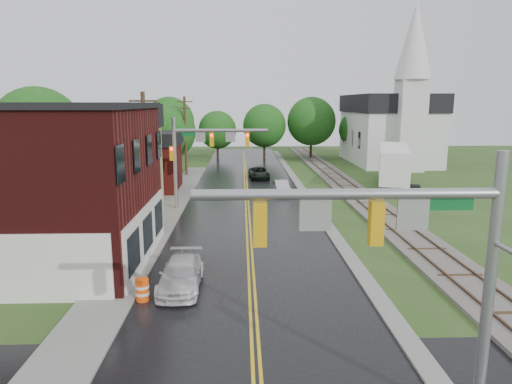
{
  "coord_description": "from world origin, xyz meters",
  "views": [
    {
      "loc": [
        -0.44,
        -8.28,
        8.28
      ],
      "look_at": [
        0.34,
        16.1,
        3.5
      ],
      "focal_mm": 32.0,
      "sensor_mm": 36.0,
      "label": 1
    }
  ],
  "objects_px": {
    "tree_left_c": "(113,140)",
    "construction_barrel": "(142,290)",
    "semi_trailer": "(393,162)",
    "pickup_white": "(181,274)",
    "suv_dark": "(259,173)",
    "utility_pole_c": "(185,135)",
    "brick_building": "(6,185)",
    "traffic_signal_far": "(202,146)",
    "sedan_silver": "(281,187)",
    "traffic_signal_near": "(406,244)",
    "utility_pole_b": "(146,158)",
    "tree_left_b": "(40,133)",
    "church": "(392,121)",
    "tree_left_e": "(170,133)"
  },
  "relations": [
    {
      "from": "sedan_silver",
      "to": "pickup_white",
      "type": "bearing_deg",
      "value": -110.26
    },
    {
      "from": "traffic_signal_near",
      "to": "semi_trailer",
      "type": "relative_size",
      "value": 0.58
    },
    {
      "from": "utility_pole_b",
      "to": "utility_pole_c",
      "type": "bearing_deg",
      "value": 90.0
    },
    {
      "from": "traffic_signal_far",
      "to": "sedan_silver",
      "type": "distance_m",
      "value": 10.13
    },
    {
      "from": "suv_dark",
      "to": "pickup_white",
      "type": "relative_size",
      "value": 1.01
    },
    {
      "from": "utility_pole_b",
      "to": "tree_left_c",
      "type": "bearing_deg",
      "value": 111.49
    },
    {
      "from": "tree_left_c",
      "to": "suv_dark",
      "type": "height_order",
      "value": "tree_left_c"
    },
    {
      "from": "traffic_signal_near",
      "to": "sedan_silver",
      "type": "bearing_deg",
      "value": 90.42
    },
    {
      "from": "utility_pole_c",
      "to": "suv_dark",
      "type": "bearing_deg",
      "value": -15.94
    },
    {
      "from": "pickup_white",
      "to": "sedan_silver",
      "type": "bearing_deg",
      "value": 73.75
    },
    {
      "from": "utility_pole_b",
      "to": "semi_trailer",
      "type": "distance_m",
      "value": 26.79
    },
    {
      "from": "tree_left_b",
      "to": "pickup_white",
      "type": "bearing_deg",
      "value": -54.56
    },
    {
      "from": "suv_dark",
      "to": "construction_barrel",
      "type": "bearing_deg",
      "value": -104.96
    },
    {
      "from": "brick_building",
      "to": "construction_barrel",
      "type": "xyz_separation_m",
      "value": [
        7.81,
        -5.0,
        -3.65
      ]
    },
    {
      "from": "semi_trailer",
      "to": "tree_left_e",
      "type": "bearing_deg",
      "value": 160.28
    },
    {
      "from": "brick_building",
      "to": "traffic_signal_far",
      "type": "relative_size",
      "value": 1.95
    },
    {
      "from": "tree_left_b",
      "to": "semi_trailer",
      "type": "distance_m",
      "value": 33.5
    },
    {
      "from": "utility_pole_b",
      "to": "utility_pole_c",
      "type": "relative_size",
      "value": 1.0
    },
    {
      "from": "utility_pole_b",
      "to": "sedan_silver",
      "type": "height_order",
      "value": "utility_pole_b"
    },
    {
      "from": "tree_left_b",
      "to": "tree_left_e",
      "type": "relative_size",
      "value": 1.19
    },
    {
      "from": "church",
      "to": "suv_dark",
      "type": "distance_m",
      "value": 22.71
    },
    {
      "from": "brick_building",
      "to": "sedan_silver",
      "type": "xyz_separation_m",
      "value": [
        15.73,
        18.19,
        -3.56
      ]
    },
    {
      "from": "utility_pole_b",
      "to": "construction_barrel",
      "type": "relative_size",
      "value": 9.06
    },
    {
      "from": "suv_dark",
      "to": "pickup_white",
      "type": "bearing_deg",
      "value": -102.74
    },
    {
      "from": "tree_left_c",
      "to": "sedan_silver",
      "type": "bearing_deg",
      "value": -21.44
    },
    {
      "from": "traffic_signal_near",
      "to": "tree_left_c",
      "type": "bearing_deg",
      "value": 114.56
    },
    {
      "from": "tree_left_e",
      "to": "sedan_silver",
      "type": "height_order",
      "value": "tree_left_e"
    },
    {
      "from": "brick_building",
      "to": "suv_dark",
      "type": "bearing_deg",
      "value": 62.29
    },
    {
      "from": "sedan_silver",
      "to": "pickup_white",
      "type": "distance_m",
      "value": 22.79
    },
    {
      "from": "semi_trailer",
      "to": "construction_barrel",
      "type": "xyz_separation_m",
      "value": [
        -19.71,
        -27.34,
        -1.82
      ]
    },
    {
      "from": "suv_dark",
      "to": "sedan_silver",
      "type": "bearing_deg",
      "value": -82.25
    },
    {
      "from": "semi_trailer",
      "to": "pickup_white",
      "type": "bearing_deg",
      "value": -125.05
    },
    {
      "from": "suv_dark",
      "to": "pickup_white",
      "type": "distance_m",
      "value": 30.66
    },
    {
      "from": "traffic_signal_near",
      "to": "sedan_silver",
      "type": "height_order",
      "value": "traffic_signal_near"
    },
    {
      "from": "brick_building",
      "to": "suv_dark",
      "type": "relative_size",
      "value": 3.17
    },
    {
      "from": "sedan_silver",
      "to": "construction_barrel",
      "type": "distance_m",
      "value": 24.5
    },
    {
      "from": "tree_left_e",
      "to": "sedan_silver",
      "type": "bearing_deg",
      "value": -46.44
    },
    {
      "from": "utility_pole_b",
      "to": "tree_left_c",
      "type": "distance_m",
      "value": 19.24
    },
    {
      "from": "brick_building",
      "to": "traffic_signal_near",
      "type": "xyz_separation_m",
      "value": [
        15.96,
        -13.0,
        0.82
      ]
    },
    {
      "from": "tree_left_e",
      "to": "suv_dark",
      "type": "bearing_deg",
      "value": -22.42
    },
    {
      "from": "tree_left_c",
      "to": "construction_barrel",
      "type": "distance_m",
      "value": 31.53
    },
    {
      "from": "pickup_white",
      "to": "semi_trailer",
      "type": "relative_size",
      "value": 0.35
    },
    {
      "from": "traffic_signal_near",
      "to": "pickup_white",
      "type": "bearing_deg",
      "value": 125.6
    },
    {
      "from": "traffic_signal_far",
      "to": "sedan_silver",
      "type": "relative_size",
      "value": 2.04
    },
    {
      "from": "tree_left_e",
      "to": "construction_barrel",
      "type": "height_order",
      "value": "tree_left_e"
    },
    {
      "from": "utility_pole_c",
      "to": "pickup_white",
      "type": "bearing_deg",
      "value": -83.72
    },
    {
      "from": "brick_building",
      "to": "traffic_signal_near",
      "type": "relative_size",
      "value": 1.95
    },
    {
      "from": "suv_dark",
      "to": "utility_pole_c",
      "type": "bearing_deg",
      "value": 160.15
    },
    {
      "from": "brick_building",
      "to": "pickup_white",
      "type": "xyz_separation_m",
      "value": [
        9.28,
        -3.67,
        -3.5
      ]
    },
    {
      "from": "traffic_signal_far",
      "to": "tree_left_c",
      "type": "height_order",
      "value": "tree_left_c"
    }
  ]
}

